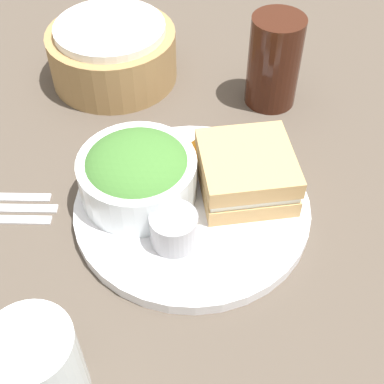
{
  "coord_description": "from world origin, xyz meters",
  "views": [
    {
      "loc": [
        -0.09,
        -0.41,
        0.5
      ],
      "look_at": [
        0.0,
        0.0,
        0.04
      ],
      "focal_mm": 50.0,
      "sensor_mm": 36.0,
      "label": 1
    }
  ],
  "objects_px": {
    "salad_bowl": "(138,173)",
    "dressing_cup": "(174,229)",
    "bread_basket": "(113,53)",
    "water_glass": "(39,368)",
    "plate": "(192,207)",
    "drink_glass": "(274,62)",
    "sandwich": "(246,172)"
  },
  "relations": [
    {
      "from": "sandwich",
      "to": "water_glass",
      "type": "bearing_deg",
      "value": -141.69
    },
    {
      "from": "salad_bowl",
      "to": "sandwich",
      "type": "bearing_deg",
      "value": -9.06
    },
    {
      "from": "salad_bowl",
      "to": "water_glass",
      "type": "bearing_deg",
      "value": -119.18
    },
    {
      "from": "sandwich",
      "to": "salad_bowl",
      "type": "xyz_separation_m",
      "value": [
        -0.13,
        0.02,
        0.01
      ]
    },
    {
      "from": "sandwich",
      "to": "bread_basket",
      "type": "distance_m",
      "value": 0.31
    },
    {
      "from": "sandwich",
      "to": "drink_glass",
      "type": "relative_size",
      "value": 0.89
    },
    {
      "from": "bread_basket",
      "to": "water_glass",
      "type": "distance_m",
      "value": 0.5
    },
    {
      "from": "salad_bowl",
      "to": "bread_basket",
      "type": "height_order",
      "value": "bread_basket"
    },
    {
      "from": "sandwich",
      "to": "salad_bowl",
      "type": "height_order",
      "value": "salad_bowl"
    },
    {
      "from": "sandwich",
      "to": "dressing_cup",
      "type": "xyz_separation_m",
      "value": [
        -0.1,
        -0.06,
        -0.01
      ]
    },
    {
      "from": "bread_basket",
      "to": "water_glass",
      "type": "xyz_separation_m",
      "value": [
        -0.12,
        -0.48,
        0.01
      ]
    },
    {
      "from": "dressing_cup",
      "to": "drink_glass",
      "type": "bearing_deg",
      "value": 51.09
    },
    {
      "from": "salad_bowl",
      "to": "water_glass",
      "type": "distance_m",
      "value": 0.25
    },
    {
      "from": "plate",
      "to": "salad_bowl",
      "type": "height_order",
      "value": "salad_bowl"
    },
    {
      "from": "water_glass",
      "to": "dressing_cup",
      "type": "bearing_deg",
      "value": 42.6
    },
    {
      "from": "dressing_cup",
      "to": "water_glass",
      "type": "bearing_deg",
      "value": -137.4
    },
    {
      "from": "drink_glass",
      "to": "bread_basket",
      "type": "distance_m",
      "value": 0.24
    },
    {
      "from": "dressing_cup",
      "to": "salad_bowl",
      "type": "bearing_deg",
      "value": 108.48
    },
    {
      "from": "plate",
      "to": "salad_bowl",
      "type": "bearing_deg",
      "value": 152.0
    },
    {
      "from": "salad_bowl",
      "to": "water_glass",
      "type": "xyz_separation_m",
      "value": [
        -0.12,
        -0.22,
        -0.0
      ]
    },
    {
      "from": "plate",
      "to": "dressing_cup",
      "type": "xyz_separation_m",
      "value": [
        -0.03,
        -0.05,
        0.03
      ]
    },
    {
      "from": "salad_bowl",
      "to": "drink_glass",
      "type": "distance_m",
      "value": 0.27
    },
    {
      "from": "salad_bowl",
      "to": "bread_basket",
      "type": "distance_m",
      "value": 0.27
    },
    {
      "from": "plate",
      "to": "drink_glass",
      "type": "distance_m",
      "value": 0.25
    },
    {
      "from": "plate",
      "to": "drink_glass",
      "type": "height_order",
      "value": "drink_glass"
    },
    {
      "from": "water_glass",
      "to": "salad_bowl",
      "type": "bearing_deg",
      "value": 60.82
    },
    {
      "from": "sandwich",
      "to": "salad_bowl",
      "type": "distance_m",
      "value": 0.13
    },
    {
      "from": "plate",
      "to": "sandwich",
      "type": "relative_size",
      "value": 2.38
    },
    {
      "from": "plate",
      "to": "water_glass",
      "type": "bearing_deg",
      "value": -134.07
    },
    {
      "from": "drink_glass",
      "to": "salad_bowl",
      "type": "bearing_deg",
      "value": -144.25
    },
    {
      "from": "sandwich",
      "to": "salad_bowl",
      "type": "relative_size",
      "value": 0.85
    },
    {
      "from": "salad_bowl",
      "to": "dressing_cup",
      "type": "xyz_separation_m",
      "value": [
        0.03,
        -0.08,
        -0.01
      ]
    }
  ]
}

